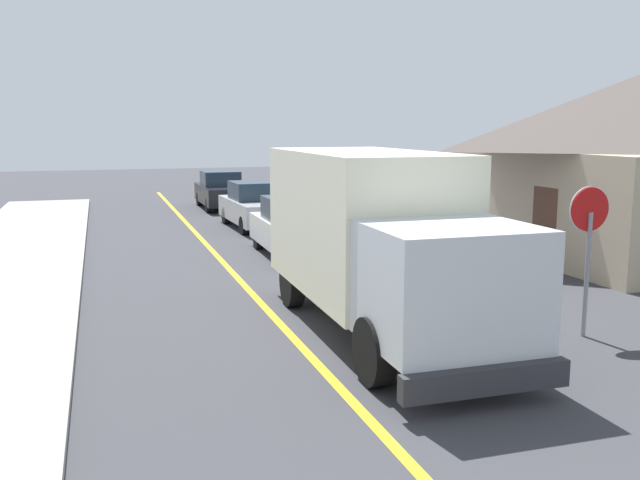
{
  "coord_description": "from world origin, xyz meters",
  "views": [
    {
      "loc": [
        -3.09,
        -0.97,
        3.66
      ],
      "look_at": [
        1.07,
        11.91,
        1.4
      ],
      "focal_mm": 38.4,
      "sensor_mm": 36.0,
      "label": 1
    }
  ],
  "objects_px": {
    "parked_car_near": "(296,228)",
    "stop_sign": "(589,232)",
    "box_truck": "(377,233)",
    "parked_car_mid": "(255,206)",
    "parked_car_far": "(221,191)"
  },
  "relations": [
    {
      "from": "parked_car_near",
      "to": "stop_sign",
      "type": "bearing_deg",
      "value": -72.66
    },
    {
      "from": "parked_car_near",
      "to": "parked_car_mid",
      "type": "xyz_separation_m",
      "value": [
        0.11,
        5.68,
        0.0
      ]
    },
    {
      "from": "parked_car_near",
      "to": "parked_car_far",
      "type": "xyz_separation_m",
      "value": [
        -0.06,
        12.02,
        0.0
      ]
    },
    {
      "from": "parked_car_mid",
      "to": "stop_sign",
      "type": "height_order",
      "value": "stop_sign"
    },
    {
      "from": "parked_car_near",
      "to": "parked_car_mid",
      "type": "distance_m",
      "value": 5.68
    },
    {
      "from": "stop_sign",
      "to": "parked_car_far",
      "type": "bearing_deg",
      "value": 97.69
    },
    {
      "from": "box_truck",
      "to": "parked_car_near",
      "type": "bearing_deg",
      "value": 85.6
    },
    {
      "from": "parked_car_far",
      "to": "stop_sign",
      "type": "bearing_deg",
      "value": -82.31
    },
    {
      "from": "parked_car_far",
      "to": "stop_sign",
      "type": "distance_m",
      "value": 21.06
    },
    {
      "from": "parked_car_near",
      "to": "parked_car_far",
      "type": "distance_m",
      "value": 12.02
    },
    {
      "from": "parked_car_near",
      "to": "stop_sign",
      "type": "xyz_separation_m",
      "value": [
        2.75,
        -8.82,
        1.06
      ]
    },
    {
      "from": "box_truck",
      "to": "stop_sign",
      "type": "xyz_separation_m",
      "value": [
        3.31,
        -1.52,
        0.09
      ]
    },
    {
      "from": "box_truck",
      "to": "parked_car_mid",
      "type": "bearing_deg",
      "value": 87.06
    },
    {
      "from": "parked_car_far",
      "to": "stop_sign",
      "type": "relative_size",
      "value": 1.66
    },
    {
      "from": "parked_car_mid",
      "to": "parked_car_near",
      "type": "bearing_deg",
      "value": -91.07
    }
  ]
}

